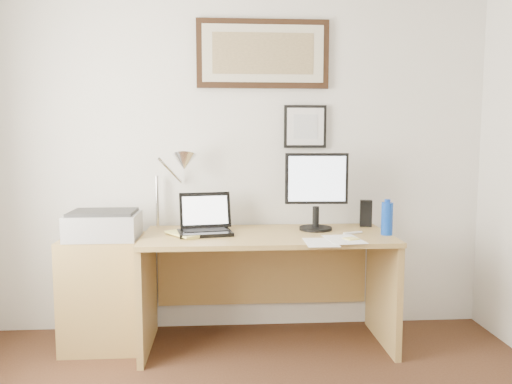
{
  "coord_description": "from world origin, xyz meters",
  "views": [
    {
      "loc": [
        -0.13,
        -1.55,
        1.37
      ],
      "look_at": [
        0.07,
        1.43,
        1.05
      ],
      "focal_mm": 35.0,
      "sensor_mm": 36.0,
      "label": 1
    }
  ],
  "objects": [
    {
      "name": "wall_back",
      "position": [
        0.0,
        2.0,
        1.25
      ],
      "size": [
        3.5,
        0.02,
        2.5
      ],
      "primitive_type": "cube",
      "color": "silver",
      "rests_on": "ground"
    },
    {
      "name": "side_cabinet",
      "position": [
        -0.92,
        1.68,
        0.36
      ],
      "size": [
        0.5,
        0.4,
        0.73
      ],
      "primitive_type": "cube",
      "color": "#A28044",
      "rests_on": "floor"
    },
    {
      "name": "water_bottle",
      "position": [
        0.92,
        1.55,
        0.86
      ],
      "size": [
        0.07,
        0.07,
        0.21
      ],
      "primitive_type": "cylinder",
      "color": "#0D3BAC",
      "rests_on": "desk"
    },
    {
      "name": "bottle_cap",
      "position": [
        0.92,
        1.55,
        0.97
      ],
      "size": [
        0.04,
        0.04,
        0.02
      ],
      "primitive_type": "cylinder",
      "color": "#0D3BAC",
      "rests_on": "water_bottle"
    },
    {
      "name": "speaker",
      "position": [
        0.87,
        1.86,
        0.84
      ],
      "size": [
        0.1,
        0.09,
        0.18
      ],
      "primitive_type": "cube",
      "rotation": [
        0.0,
        0.0,
        -0.22
      ],
      "color": "black",
      "rests_on": "desk"
    },
    {
      "name": "paper_sheet_a",
      "position": [
        0.45,
        1.34,
        0.75
      ],
      "size": [
        0.19,
        0.27,
        0.0
      ],
      "primitive_type": "cube",
      "rotation": [
        0.0,
        0.0,
        -0.01
      ],
      "color": "white",
      "rests_on": "desk"
    },
    {
      "name": "paper_sheet_b",
      "position": [
        0.6,
        1.41,
        0.75
      ],
      "size": [
        0.23,
        0.31,
        0.0
      ],
      "primitive_type": "cube",
      "rotation": [
        0.0,
        0.0,
        0.1
      ],
      "color": "white",
      "rests_on": "desk"
    },
    {
      "name": "sticky_pad",
      "position": [
        0.65,
        1.4,
        0.76
      ],
      "size": [
        0.1,
        0.1,
        0.01
      ],
      "primitive_type": "cube",
      "rotation": [
        0.0,
        0.0,
        0.42
      ],
      "color": "#F5E674",
      "rests_on": "desk"
    },
    {
      "name": "marker_pen",
      "position": [
        0.71,
        1.58,
        0.76
      ],
      "size": [
        0.14,
        0.06,
        0.02
      ],
      "primitive_type": "cylinder",
      "rotation": [
        0.0,
        1.57,
        0.35
      ],
      "color": "white",
      "rests_on": "desk"
    },
    {
      "name": "book",
      "position": [
        -0.44,
        1.56,
        0.76
      ],
      "size": [
        0.32,
        0.34,
        0.02
      ],
      "primitive_type": "imported",
      "rotation": [
        0.0,
        0.0,
        0.62
      ],
      "color": "#E7DD6C",
      "rests_on": "desk"
    },
    {
      "name": "desk",
      "position": [
        0.15,
        1.72,
        0.51
      ],
      "size": [
        1.6,
        0.7,
        0.75
      ],
      "color": "#A28044",
      "rests_on": "floor"
    },
    {
      "name": "laptop",
      "position": [
        -0.25,
        1.68,
        0.81
      ],
      "size": [
        0.38,
        0.35,
        0.26
      ],
      "color": "black",
      "rests_on": "desk"
    },
    {
      "name": "lcd_monitor",
      "position": [
        0.49,
        1.74,
        1.04
      ],
      "size": [
        0.42,
        0.22,
        0.52
      ],
      "color": "black",
      "rests_on": "desk"
    },
    {
      "name": "printer",
      "position": [
        -0.9,
        1.65,
        0.82
      ],
      "size": [
        0.44,
        0.34,
        0.18
      ],
      "color": "#A8A8AB",
      "rests_on": "side_cabinet"
    },
    {
      "name": "desk_lamp",
      "position": [
        -0.41,
        1.81,
        1.19
      ],
      "size": [
        0.29,
        0.27,
        0.53
      ],
      "color": "silver",
      "rests_on": "desk"
    },
    {
      "name": "picture_large",
      "position": [
        0.15,
        1.97,
        1.95
      ],
      "size": [
        0.92,
        0.04,
        0.47
      ],
      "color": "black",
      "rests_on": "wall_back"
    },
    {
      "name": "picture_small",
      "position": [
        0.45,
        1.97,
        1.45
      ],
      "size": [
        0.3,
        0.03,
        0.3
      ],
      "color": "black",
      "rests_on": "wall_back"
    }
  ]
}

